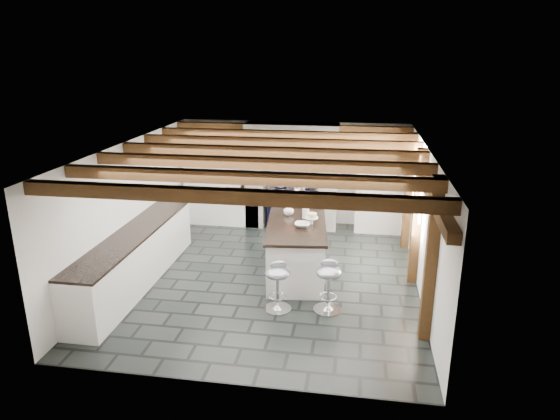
% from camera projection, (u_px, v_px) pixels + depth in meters
% --- Properties ---
extents(ground, '(6.00, 6.00, 0.00)m').
position_uv_depth(ground, '(271.00, 276.00, 8.74)').
color(ground, black).
rests_on(ground, ground).
extents(room_shell, '(6.00, 6.03, 6.00)m').
position_uv_depth(room_shell, '(253.00, 194.00, 9.84)').
color(room_shell, white).
rests_on(room_shell, ground).
extents(range_cooker, '(1.00, 0.63, 0.99)m').
position_uv_depth(range_cooker, '(292.00, 206.00, 11.12)').
color(range_cooker, black).
rests_on(range_cooker, ground).
extents(kitchen_island, '(1.20, 2.01, 1.27)m').
position_uv_depth(kitchen_island, '(296.00, 250.00, 8.64)').
color(kitchen_island, white).
rests_on(kitchen_island, ground).
extents(bar_stool_near, '(0.44, 0.44, 0.81)m').
position_uv_depth(bar_stool_near, '(328.00, 280.00, 7.45)').
color(bar_stool_near, silver).
rests_on(bar_stool_near, ground).
extents(bar_stool_far, '(0.49, 0.49, 0.78)m').
position_uv_depth(bar_stool_far, '(277.00, 281.00, 7.48)').
color(bar_stool_far, silver).
rests_on(bar_stool_far, ground).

